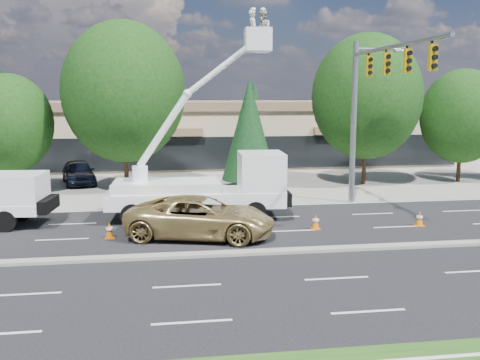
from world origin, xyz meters
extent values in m
plane|color=black|center=(0.00, 0.00, 0.00)|extent=(140.00, 140.00, 0.00)
cube|color=gray|center=(0.00, 20.00, 0.01)|extent=(140.00, 22.00, 0.01)
cube|color=gray|center=(0.00, 0.00, 0.06)|extent=(120.00, 0.55, 0.12)
cube|color=tan|center=(0.00, 30.00, 2.50)|extent=(50.00, 15.00, 5.00)
cube|color=brown|center=(0.00, 30.00, 5.15)|extent=(50.40, 15.40, 0.70)
cube|color=black|center=(0.00, 22.45, 1.50)|extent=(48.00, 0.12, 2.60)
cylinder|color=#332114|center=(-10.00, 15.00, 1.20)|extent=(0.28, 0.28, 2.41)
ellipsoid|color=black|center=(-10.00, 15.00, 4.34)|extent=(5.35, 5.35, 6.15)
cylinder|color=#332114|center=(-3.00, 15.00, 1.74)|extent=(0.28, 0.28, 3.47)
ellipsoid|color=black|center=(-3.00, 15.00, 6.27)|extent=(7.71, 7.71, 8.87)
cylinder|color=#332114|center=(5.00, 15.00, 0.40)|extent=(0.26, 0.26, 0.80)
cone|color=black|center=(5.00, 15.00, 3.85)|extent=(3.64, 3.64, 6.64)
cylinder|color=#332114|center=(13.00, 15.00, 1.65)|extent=(0.28, 0.28, 3.31)
ellipsoid|color=black|center=(13.00, 15.00, 5.97)|extent=(7.35, 7.35, 8.45)
cylinder|color=#332114|center=(20.00, 15.00, 1.28)|extent=(0.28, 0.28, 2.56)
ellipsoid|color=black|center=(20.00, 15.00, 4.62)|extent=(5.69, 5.69, 6.54)
cylinder|color=#332114|center=(-18.00, 42.00, 0.40)|extent=(0.26, 0.26, 0.80)
cone|color=black|center=(-18.00, 42.00, 5.19)|extent=(4.91, 4.91, 8.96)
cylinder|color=#332114|center=(-4.00, 42.00, 0.40)|extent=(0.26, 0.26, 0.80)
cone|color=black|center=(-4.00, 42.00, 5.50)|extent=(5.20, 5.20, 9.50)
cylinder|color=#332114|center=(10.00, 42.00, 0.40)|extent=(0.26, 0.26, 0.80)
cone|color=black|center=(10.00, 42.00, 4.12)|extent=(3.89, 3.89, 7.11)
cylinder|color=#332114|center=(22.00, 42.00, 0.40)|extent=(0.26, 0.26, 0.80)
cone|color=black|center=(22.00, 42.00, 4.72)|extent=(4.46, 4.46, 8.15)
cylinder|color=gray|center=(10.00, 9.20, 4.50)|extent=(0.32, 0.32, 9.00)
cylinder|color=gray|center=(10.00, 4.20, 8.30)|extent=(0.20, 10.00, 0.20)
cylinder|color=gray|center=(11.30, 9.20, 8.60)|extent=(2.60, 0.12, 0.12)
cube|color=gold|center=(10.00, 7.20, 7.55)|extent=(0.32, 0.22, 1.05)
cube|color=gold|center=(10.00, 5.00, 7.55)|extent=(0.32, 0.22, 1.05)
cube|color=gold|center=(10.00, 2.80, 7.55)|extent=(0.32, 0.22, 1.05)
cube|color=gold|center=(10.00, 0.60, 7.55)|extent=(0.32, 0.22, 1.05)
cube|color=white|center=(-7.42, 6.01, 1.67)|extent=(2.58, 2.53, 1.62)
cube|color=black|center=(-6.72, 5.94, 1.89)|extent=(0.28, 2.05, 1.08)
cube|color=white|center=(0.91, 6.20, 1.08)|extent=(8.74, 3.02, 0.75)
cube|color=white|center=(4.14, 6.04, 2.21)|extent=(2.28, 2.64, 2.15)
cube|color=black|center=(4.94, 6.00, 2.37)|extent=(0.19, 2.16, 1.29)
cube|color=white|center=(-0.49, 6.27, 1.67)|extent=(5.29, 2.73, 0.54)
cylinder|color=white|center=(-1.78, 6.34, 2.26)|extent=(0.75, 0.75, 0.86)
cube|color=white|center=(3.94, 6.05, 8.68)|extent=(1.23, 1.03, 1.16)
imported|color=beige|center=(3.70, 6.06, 9.12)|extent=(0.48, 0.70, 1.86)
imported|color=beige|center=(4.18, 6.04, 9.12)|extent=(0.75, 0.94, 1.86)
ellipsoid|color=white|center=(3.70, 6.06, 10.06)|extent=(0.28, 0.28, 0.19)
ellipsoid|color=white|center=(4.18, 6.04, 10.06)|extent=(0.28, 0.28, 0.19)
cube|color=orange|center=(-3.01, 3.14, 0.01)|extent=(0.40, 0.40, 0.03)
cone|color=orange|center=(-3.01, 3.14, 0.35)|extent=(0.36, 0.36, 0.70)
cylinder|color=white|center=(-3.01, 3.14, 0.42)|extent=(0.29, 0.29, 0.10)
cube|color=orange|center=(-0.46, 3.90, 0.01)|extent=(0.40, 0.40, 0.03)
cone|color=orange|center=(-0.46, 3.90, 0.35)|extent=(0.36, 0.36, 0.70)
cylinder|color=white|center=(-0.46, 3.90, 0.42)|extent=(0.29, 0.29, 0.10)
cube|color=orange|center=(6.19, 3.38, 0.01)|extent=(0.40, 0.40, 0.03)
cone|color=orange|center=(6.19, 3.38, 0.35)|extent=(0.36, 0.36, 0.70)
cylinder|color=white|center=(6.19, 3.38, 0.42)|extent=(0.29, 0.29, 0.10)
cube|color=orange|center=(11.20, 3.29, 0.01)|extent=(0.40, 0.40, 0.03)
cone|color=orange|center=(11.20, 3.29, 0.35)|extent=(0.36, 0.36, 0.70)
cylinder|color=white|center=(11.20, 3.29, 0.42)|extent=(0.29, 0.29, 0.10)
imported|color=tan|center=(0.87, 2.76, 0.89)|extent=(6.91, 4.48, 1.77)
imported|color=black|center=(-6.43, 17.91, 0.83)|extent=(3.09, 5.22, 1.67)
imported|color=black|center=(7.36, 19.80, 0.74)|extent=(1.85, 4.59, 1.48)
camera|label=1|loc=(-0.69, -19.70, 6.09)|focal=40.00mm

